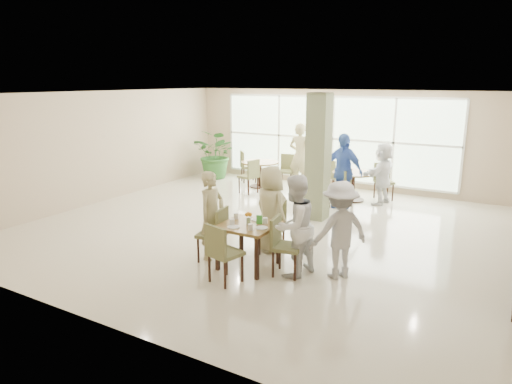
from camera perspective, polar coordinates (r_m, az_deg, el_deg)
The scene contains 19 objects.
ground at distance 9.61m, azimuth 2.56°, elevation -4.75°, with size 10.00×10.00×0.00m, color beige.
room_shell at distance 9.21m, azimuth 2.67°, elevation 5.34°, with size 10.00×10.00×10.00m.
window_bank at distance 13.50m, azimuth 9.55°, elevation 6.58°, with size 7.00×0.04×7.00m.
column at distance 10.17m, azimuth 7.79°, elevation 4.31°, with size 0.45×0.45×2.80m, color #727D57.
main_table at distance 7.56m, azimuth -0.94°, elevation -4.78°, with size 0.88×0.88×0.75m.
round_table_left at distance 13.32m, azimuth 0.50°, elevation 3.06°, with size 1.09×1.09×0.75m.
round_table_right at distance 12.06m, azimuth 12.06°, elevation 1.61°, with size 1.08×1.08×0.75m.
chairs_main_table at distance 7.63m, azimuth -0.84°, elevation -5.98°, with size 1.92×2.01×0.95m.
chairs_table_left at distance 13.30m, azimuth 0.65°, elevation 2.63°, with size 1.91×1.84×0.95m.
chairs_table_right at distance 12.16m, azimuth 11.94°, elevation 1.26°, with size 2.01×1.79×0.95m.
tabletop_clutter at distance 7.50m, azimuth -0.93°, elevation -3.65°, with size 0.77×0.74×0.21m.
potted_plant at distance 14.54m, azimuth -4.92°, elevation 4.73°, with size 1.39×1.39×1.54m, color #2B5F26.
teen_left at distance 7.95m, azimuth -5.52°, elevation -2.91°, with size 0.57×0.37×1.55m, color tan.
teen_far at distance 8.26m, azimuth 1.84°, elevation -2.11°, with size 0.77×0.42×1.58m, color tan.
teen_right at distance 7.23m, azimuth 4.81°, elevation -4.24°, with size 0.80×0.62×1.65m, color white.
teen_standing at distance 7.26m, azimuth 10.40°, elevation -4.71°, with size 1.01×0.58×1.56m, color #B3B2B5.
adult_a at distance 11.24m, azimuth 10.75°, elevation 2.59°, with size 1.07×0.61×1.83m, color #3C60B6.
adult_b at distance 11.87m, azimuth 15.54°, elevation 2.25°, with size 1.45×0.62×1.56m, color white.
adult_standing at distance 13.12m, azimuth 5.52°, elevation 4.50°, with size 0.69×0.45×1.89m, color tan.
Camera 1 is at (4.18, -8.09, 3.06)m, focal length 32.00 mm.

